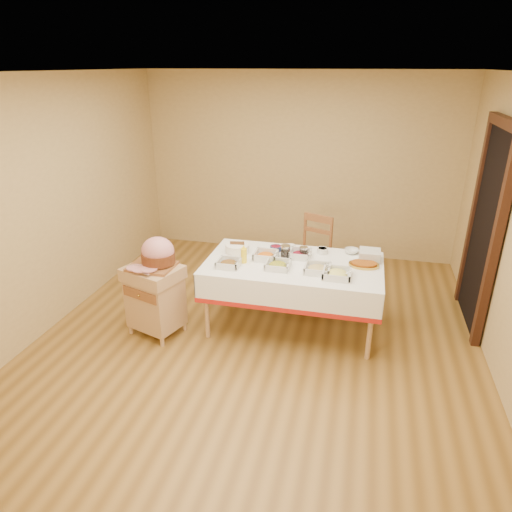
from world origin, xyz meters
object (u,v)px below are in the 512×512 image
at_px(preserve_jar_left, 285,252).
at_px(brass_platter, 364,264).
at_px(preserve_jar_right, 303,253).
at_px(bread_basket, 237,248).
at_px(butcher_cart, 155,296).
at_px(ham_on_board, 157,254).
at_px(dining_table, 293,277).
at_px(plate_stack, 370,255).
at_px(mustard_bottle, 244,255).
at_px(dining_chair, 312,253).

xyz_separation_m(preserve_jar_left, brass_platter, (0.82, -0.04, -0.04)).
xyz_separation_m(preserve_jar_right, bread_basket, (-0.72, -0.03, -0.00)).
distance_m(butcher_cart, ham_on_board, 0.46).
bearing_deg(brass_platter, preserve_jar_right, 172.55).
distance_m(preserve_jar_left, preserve_jar_right, 0.19).
xyz_separation_m(dining_table, preserve_jar_left, (-0.11, 0.12, 0.22)).
height_order(preserve_jar_left, plate_stack, preserve_jar_left).
xyz_separation_m(butcher_cart, preserve_jar_left, (1.27, 0.57, 0.39)).
bearing_deg(preserve_jar_right, butcher_cart, -157.04).
bearing_deg(dining_table, preserve_jar_left, 131.04).
relative_size(bread_basket, brass_platter, 0.84).
height_order(ham_on_board, plate_stack, ham_on_board).
distance_m(preserve_jar_left, plate_stack, 0.88).
bearing_deg(ham_on_board, preserve_jar_left, 23.78).
xyz_separation_m(preserve_jar_left, mustard_bottle, (-0.39, -0.24, 0.03)).
xyz_separation_m(dining_chair, preserve_jar_right, (-0.00, -0.80, 0.33)).
bearing_deg(mustard_bottle, bread_basket, 119.32).
relative_size(dining_table, preserve_jar_left, 13.72).
relative_size(dining_chair, mustard_bottle, 4.84).
distance_m(dining_chair, preserve_jar_right, 0.87).
distance_m(dining_chair, preserve_jar_left, 0.93).
bearing_deg(dining_table, butcher_cart, -161.88).
bearing_deg(bread_basket, plate_stack, 5.20).
xyz_separation_m(dining_chair, brass_platter, (0.63, -0.89, 0.29)).
xyz_separation_m(ham_on_board, preserve_jar_left, (1.22, 0.54, -0.07)).
xyz_separation_m(butcher_cart, plate_stack, (2.14, 0.71, 0.38)).
height_order(dining_chair, plate_stack, dining_chair).
xyz_separation_m(mustard_bottle, plate_stack, (1.26, 0.38, -0.03)).
bearing_deg(preserve_jar_left, butcher_cart, -155.60).
distance_m(dining_table, plate_stack, 0.83).
bearing_deg(plate_stack, brass_platter, -106.12).
bearing_deg(preserve_jar_right, preserve_jar_left, -167.52).
relative_size(butcher_cart, dining_chair, 0.80).
relative_size(butcher_cart, plate_stack, 3.49).
distance_m(ham_on_board, mustard_bottle, 0.88).
distance_m(preserve_jar_right, plate_stack, 0.69).
distance_m(butcher_cart, brass_platter, 2.18).
relative_size(butcher_cart, bread_basket, 2.92).
bearing_deg(mustard_bottle, plate_stack, 16.79).
bearing_deg(butcher_cart, preserve_jar_right, 22.96).
bearing_deg(dining_table, brass_platter, 6.68).
xyz_separation_m(dining_table, brass_platter, (0.71, 0.08, 0.18)).
bearing_deg(mustard_bottle, butcher_cart, -159.15).
bearing_deg(dining_table, dining_chair, 85.25).
bearing_deg(ham_on_board, dining_table, 17.27).
bearing_deg(butcher_cart, dining_chair, 44.26).
bearing_deg(preserve_jar_left, plate_stack, 9.10).
bearing_deg(butcher_cart, bread_basket, 38.70).
height_order(ham_on_board, bread_basket, ham_on_board).
bearing_deg(ham_on_board, preserve_jar_right, 22.37).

